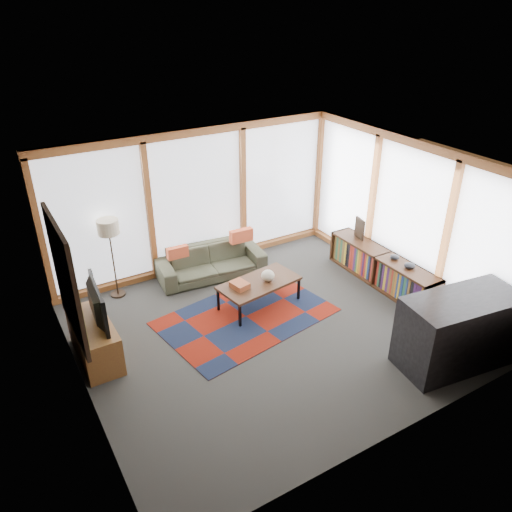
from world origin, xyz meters
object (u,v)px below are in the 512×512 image
sofa (211,262)px  bar_counter (459,331)px  floor_lamp (113,259)px  bookshelf (381,269)px  television (91,304)px  tv_console (95,340)px  coffee_table (259,293)px

sofa → bar_counter: 4.32m
floor_lamp → bookshelf: (4.14, -2.00, -0.41)m
floor_lamp → television: 1.63m
tv_console → sofa: bearing=27.4°
floor_lamp → coffee_table: size_ratio=1.07×
bookshelf → television: size_ratio=2.40×
tv_console → television: size_ratio=1.20×
television → bar_counter: (4.25, -2.65, -0.35)m
tv_console → bar_counter: bearing=-31.5°
coffee_table → bookshelf: 2.27m
sofa → bookshelf: 3.04m
coffee_table → television: bearing=179.2°
sofa → television: size_ratio=1.96×
bookshelf → bar_counter: bar_counter is taller
bookshelf → television: (-4.84, 0.55, 0.58)m
floor_lamp → bookshelf: floor_lamp is taller
television → bar_counter: television is taller
sofa → bar_counter: bearing=-58.3°
coffee_table → television: size_ratio=1.35×
bookshelf → sofa: bearing=144.0°
floor_lamp → bar_counter: bearing=-49.2°
bookshelf → bar_counter: 2.20m
coffee_table → tv_console: 2.68m
sofa → tv_console: 2.73m
sofa → floor_lamp: bearing=178.7°
sofa → floor_lamp: 1.74m
sofa → bookshelf: bookshelf is taller
bookshelf → tv_console: same height
floor_lamp → bookshelf: bearing=-25.8°
bookshelf → television: television is taller
television → sofa: bearing=-58.1°
coffee_table → sofa: bearing=101.1°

